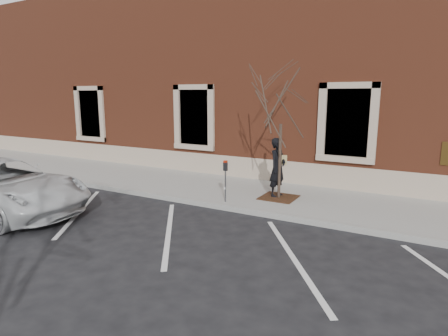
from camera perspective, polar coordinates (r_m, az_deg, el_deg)
The scene contains 9 objects.
ground at distance 11.20m, azimuth -1.51°, elevation -6.05°, with size 120.00×120.00×0.00m, color #28282B.
sidewalk_near at distance 12.66m, azimuth 2.55°, elevation -3.68°, with size 40.00×3.50×0.15m, color gray.
curb_near at distance 11.14m, azimuth -1.64°, elevation -5.75°, with size 40.00×0.12×0.15m, color #9E9E99.
parking_stripes at distance 9.48m, azimuth -8.41°, elevation -9.40°, with size 28.00×4.40×0.01m, color silver, non-canonical shape.
building_civic at distance 17.81m, azimuth 11.60°, elevation 13.13°, with size 40.00×8.62×8.00m.
man at distance 11.75m, azimuth 8.17°, elevation 0.06°, with size 0.67×0.44×1.85m, color black.
parking_meter at distance 11.04m, azimuth 0.22°, elevation -0.82°, with size 0.11×0.09×1.25m.
tree_grate at distance 11.80m, azimuth 8.32°, elevation -4.45°, with size 1.06×1.06×0.03m, color #482317.
sapling at distance 11.37m, azimuth 8.74°, elevation 9.80°, with size 2.50×2.50×4.17m.
Camera 1 is at (5.48, -9.19, 3.31)m, focal length 30.00 mm.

